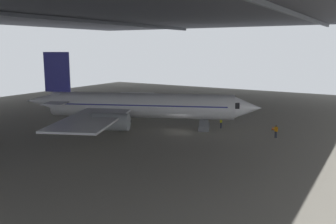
% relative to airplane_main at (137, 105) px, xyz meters
% --- Properties ---
extents(ground_plane, '(110.00, 110.00, 0.00)m').
position_rel_airplane_main_xyz_m(ground_plane, '(1.55, -6.47, -3.41)').
color(ground_plane, gray).
extents(hangar_structure, '(121.00, 99.00, 18.93)m').
position_rel_airplane_main_xyz_m(hangar_structure, '(1.43, 7.31, 14.87)').
color(hangar_structure, '#4C4F54').
rests_on(hangar_structure, ground_plane).
extents(airplane_main, '(34.11, 34.15, 11.23)m').
position_rel_airplane_main_xyz_m(airplane_main, '(0.00, 0.00, 0.00)').
color(airplane_main, white).
rests_on(airplane_main, ground_plane).
extents(boarding_stairs, '(4.37, 2.90, 4.61)m').
position_rel_airplane_main_xyz_m(boarding_stairs, '(4.39, -8.93, -2.68)').
color(boarding_stairs, slate).
rests_on(boarding_stairs, ground_plane).
extents(crew_worker_near_nose, '(0.31, 0.53, 1.73)m').
position_rel_airplane_main_xyz_m(crew_worker_near_nose, '(4.45, -19.43, -2.42)').
color(crew_worker_near_nose, '#232838').
rests_on(crew_worker_near_nose, ground_plane).
extents(crew_worker_by_stairs, '(0.55, 0.24, 1.73)m').
position_rel_airplane_main_xyz_m(crew_worker_by_stairs, '(6.12, -10.88, -2.41)').
color(crew_worker_by_stairs, '#232838').
rests_on(crew_worker_by_stairs, ground_plane).
extents(traffic_cone_orange, '(0.36, 0.36, 0.60)m').
position_rel_airplane_main_xyz_m(traffic_cone_orange, '(8.98, -17.85, -3.12)').
color(traffic_cone_orange, black).
rests_on(traffic_cone_orange, ground_plane).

